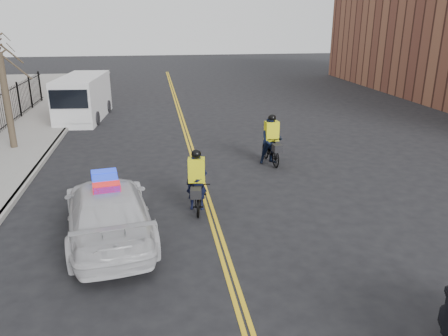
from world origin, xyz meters
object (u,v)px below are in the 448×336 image
cargo_van (82,99)px  cyclist_far (271,144)px  cyclist_near (197,189)px  police_cruiser (108,210)px

cargo_van → cyclist_far: size_ratio=2.95×
cargo_van → cyclist_near: cargo_van is taller
cyclist_near → cyclist_far: cyclist_far is taller
cyclist_near → cargo_van: bearing=119.0°
cargo_van → cyclist_near: (5.09, -13.25, -0.52)m
cyclist_far → cargo_van: bearing=127.5°
cyclist_far → police_cruiser: bearing=-141.9°
cargo_van → cyclist_far: bearing=-42.9°
cargo_van → cyclist_near: size_ratio=2.98×
police_cruiser → cyclist_near: size_ratio=2.74×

